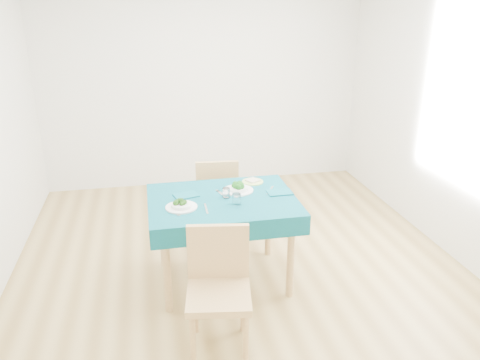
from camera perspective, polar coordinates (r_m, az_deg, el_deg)
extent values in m
cube|color=olive|center=(4.30, 0.00, -10.78)|extent=(4.00, 4.50, 0.02)
cube|color=silver|center=(5.95, -4.45, 12.17)|extent=(4.00, 0.02, 2.70)
cube|color=silver|center=(1.77, 15.06, -10.41)|extent=(4.00, 0.02, 2.70)
cube|color=silver|center=(4.59, 25.49, 7.63)|extent=(0.02, 4.50, 2.70)
cube|color=#074955|center=(3.95, -2.10, -7.35)|extent=(1.18, 0.90, 0.76)
cube|color=tan|center=(3.14, -2.65, -12.34)|extent=(0.49, 0.52, 1.06)
cube|color=tan|center=(4.66, -2.90, -1.06)|extent=(0.44, 0.48, 1.01)
cube|color=silver|center=(3.60, -7.70, -3.71)|extent=(0.04, 0.20, 0.00)
cube|color=silver|center=(3.61, -4.14, -3.50)|extent=(0.02, 0.20, 0.00)
cube|color=silver|center=(3.86, -2.20, -1.74)|extent=(0.08, 0.18, 0.00)
cube|color=silver|center=(3.95, 3.70, -1.24)|extent=(0.11, 0.17, 0.00)
cube|color=#0B525E|center=(3.85, -6.59, -1.88)|extent=(0.22, 0.18, 0.01)
cube|color=#0B525E|center=(3.90, 4.87, -1.51)|extent=(0.20, 0.14, 0.01)
cylinder|color=white|center=(3.79, -1.69, -1.57)|extent=(0.06, 0.06, 0.08)
cylinder|color=white|center=(3.65, -0.43, -2.36)|extent=(0.07, 0.07, 0.09)
cylinder|color=#B8D769|center=(4.12, 1.55, -0.21)|extent=(0.19, 0.19, 0.01)
cube|color=beige|center=(4.12, 1.55, -0.05)|extent=(0.13, 0.13, 0.01)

